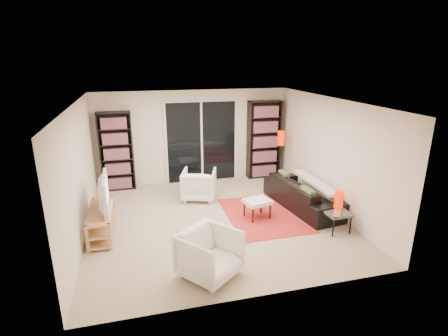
{
  "coord_description": "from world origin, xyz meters",
  "views": [
    {
      "loc": [
        -1.48,
        -6.35,
        3.19
      ],
      "look_at": [
        0.25,
        0.3,
        1.0
      ],
      "focal_mm": 28.0,
      "sensor_mm": 36.0,
      "label": 1
    }
  ],
  "objects": [
    {
      "name": "armchair_front",
      "position": [
        -0.53,
        -1.85,
        0.36
      ],
      "size": [
        1.11,
        1.11,
        0.73
      ],
      "primitive_type": "imported",
      "rotation": [
        0.0,
        0.0,
        0.67
      ],
      "color": "white",
      "rests_on": "floor"
    },
    {
      "name": "table_lamp",
      "position": [
        2.2,
        -0.93,
        0.58
      ],
      "size": [
        0.16,
        0.16,
        0.37
      ],
      "primitive_type": "cylinder",
      "color": "red",
      "rests_on": "side_table"
    },
    {
      "name": "floor",
      "position": [
        0.0,
        0.0,
        0.0
      ],
      "size": [
        5.0,
        5.0,
        0.0
      ],
      "primitive_type": "plane",
      "color": "tan",
      "rests_on": "ground"
    },
    {
      "name": "rug",
      "position": [
        1.03,
        -0.04,
        0.01
      ],
      "size": [
        1.53,
        2.07,
        0.01
      ],
      "primitive_type": "cube",
      "rotation": [
        0.0,
        0.0,
        0.0
      ],
      "color": "red",
      "rests_on": "floor"
    },
    {
      "name": "bookshelf_left",
      "position": [
        -1.95,
        2.33,
        0.98
      ],
      "size": [
        0.8,
        0.3,
        1.95
      ],
      "color": "black",
      "rests_on": "ground"
    },
    {
      "name": "armchair_back",
      "position": [
        -0.12,
        1.2,
        0.35
      ],
      "size": [
        0.95,
        0.96,
        0.7
      ],
      "primitive_type": "imported",
      "rotation": [
        0.0,
        0.0,
        2.83
      ],
      "color": "white",
      "rests_on": "floor"
    },
    {
      "name": "wall_back",
      "position": [
        0.0,
        2.5,
        1.2
      ],
      "size": [
        5.0,
        0.02,
        2.4
      ],
      "primitive_type": "cube",
      "color": "silver",
      "rests_on": "ground"
    },
    {
      "name": "ottoman",
      "position": [
        0.85,
        -0.13,
        0.34
      ],
      "size": [
        0.6,
        0.52,
        0.4
      ],
      "color": "white",
      "rests_on": "floor"
    },
    {
      "name": "ceiling",
      "position": [
        0.0,
        0.0,
        2.4
      ],
      "size": [
        5.0,
        5.0,
        0.02
      ],
      "primitive_type": "cube",
      "color": "white",
      "rests_on": "wall_back"
    },
    {
      "name": "sofa",
      "position": [
        2.01,
        0.13,
        0.31
      ],
      "size": [
        1.11,
        2.21,
        0.62
      ],
      "primitive_type": "imported",
      "rotation": [
        0.0,
        0.0,
        1.71
      ],
      "color": "black",
      "rests_on": "floor"
    },
    {
      "name": "sliding_door",
      "position": [
        0.2,
        2.46,
        1.05
      ],
      "size": [
        1.92,
        0.08,
        2.16
      ],
      "color": "white",
      "rests_on": "ground"
    },
    {
      "name": "wall_front",
      "position": [
        0.0,
        -2.5,
        1.2
      ],
      "size": [
        5.0,
        0.02,
        2.4
      ],
      "primitive_type": "cube",
      "color": "silver",
      "rests_on": "ground"
    },
    {
      "name": "floor_lamp",
      "position": [
        2.17,
        1.83,
        1.05
      ],
      "size": [
        0.21,
        0.21,
        1.37
      ],
      "color": "black",
      "rests_on": "floor"
    },
    {
      "name": "bookshelf_right",
      "position": [
        1.9,
        2.33,
        1.05
      ],
      "size": [
        0.9,
        0.3,
        2.1
      ],
      "color": "black",
      "rests_on": "ground"
    },
    {
      "name": "tv_stand",
      "position": [
        -2.21,
        -0.07,
        0.26
      ],
      "size": [
        0.42,
        1.32,
        0.5
      ],
      "color": "tan",
      "rests_on": "floor"
    },
    {
      "name": "side_table",
      "position": [
        2.11,
        -1.05,
        0.35
      ],
      "size": [
        0.48,
        0.48,
        0.4
      ],
      "color": "#414145",
      "rests_on": "floor"
    },
    {
      "name": "wall_right",
      "position": [
        2.5,
        0.0,
        1.2
      ],
      "size": [
        0.02,
        5.0,
        2.4
      ],
      "primitive_type": "cube",
      "color": "silver",
      "rests_on": "ground"
    },
    {
      "name": "wall_left",
      "position": [
        -2.5,
        0.0,
        1.2
      ],
      "size": [
        0.02,
        5.0,
        2.4
      ],
      "primitive_type": "cube",
      "color": "silver",
      "rests_on": "ground"
    },
    {
      "name": "laptop",
      "position": [
        2.08,
        -1.18,
        0.41
      ],
      "size": [
        0.34,
        0.37,
        0.02
      ],
      "primitive_type": "imported",
      "rotation": [
        0.0,
        0.0,
        0.94
      ],
      "color": "silver",
      "rests_on": "side_table"
    },
    {
      "name": "tv",
      "position": [
        -2.19,
        -0.07,
        0.82
      ],
      "size": [
        0.18,
        1.11,
        0.63
      ],
      "primitive_type": "imported",
      "rotation": [
        0.0,
        0.0,
        1.61
      ],
      "color": "black",
      "rests_on": "tv_stand"
    }
  ]
}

